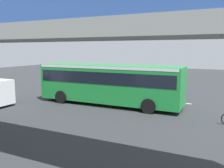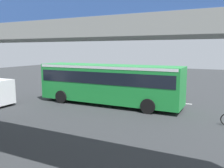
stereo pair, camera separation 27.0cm
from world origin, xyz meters
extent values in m
plane|color=#2D3033|center=(0.00, 0.00, 0.00)|extent=(80.00, 80.00, 0.00)
cube|color=#1E8C38|center=(-1.04, 0.47, 1.72)|extent=(11.50, 2.55, 2.86)
cube|color=black|center=(-1.04, 0.47, 2.23)|extent=(11.04, 2.59, 0.90)
cube|color=white|center=(-1.04, 0.47, 3.03)|extent=(11.27, 2.58, 0.20)
cube|color=black|center=(4.73, 0.47, 2.06)|extent=(0.04, 2.24, 1.20)
cylinder|color=black|center=(2.64, 1.75, 0.52)|extent=(1.04, 0.30, 1.04)
cylinder|color=black|center=(2.64, -0.80, 0.52)|extent=(1.04, 0.30, 1.04)
cylinder|color=black|center=(-4.72, 1.75, 0.52)|extent=(1.04, 0.30, 1.04)
cylinder|color=black|center=(-4.72, -0.80, 0.52)|extent=(1.04, 0.30, 1.04)
cylinder|color=black|center=(6.19, 3.94, 0.34)|extent=(0.68, 0.22, 0.68)
cylinder|color=#2D2D38|center=(-2.32, -4.18, 0.42)|extent=(0.32, 0.32, 0.85)
cylinder|color=navy|center=(-2.32, -4.18, 1.20)|extent=(0.38, 0.38, 0.70)
sphere|color=tan|center=(-2.32, -4.18, 1.68)|extent=(0.22, 0.22, 0.22)
cylinder|color=slate|center=(-0.21, -4.52, 1.40)|extent=(0.08, 0.08, 2.80)
cube|color=yellow|center=(-0.21, -4.52, 2.50)|extent=(0.04, 0.60, 0.60)
cube|color=silver|center=(-6.00, -2.55, 0.00)|extent=(2.00, 0.20, 0.01)
cube|color=silver|center=(-2.00, -2.55, 0.00)|extent=(2.00, 0.20, 0.01)
cube|color=silver|center=(2.00, -2.55, 0.00)|extent=(2.00, 0.20, 0.01)
cube|color=silver|center=(6.00, -2.55, 0.00)|extent=(2.00, 0.20, 0.01)
cube|color=#3359A5|center=(0.00, 9.29, 5.70)|extent=(24.32, 0.08, 1.10)
camera|label=1|loc=(-9.38, 17.15, 4.34)|focal=38.30mm
camera|label=2|loc=(-9.62, 17.03, 4.34)|focal=38.30mm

